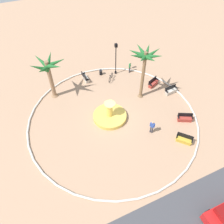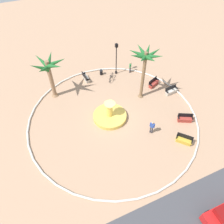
{
  "view_description": "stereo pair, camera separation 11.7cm",
  "coord_description": "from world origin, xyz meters",
  "px_view_note": "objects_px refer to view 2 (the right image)",
  "views": [
    {
      "loc": [
        6.66,
        14.52,
        18.15
      ],
      "look_at": [
        0.08,
        -0.08,
        1.0
      ],
      "focal_mm": 34.86,
      "sensor_mm": 36.0,
      "label": 1
    },
    {
      "loc": [
        6.56,
        14.57,
        18.15
      ],
      "look_at": [
        0.08,
        -0.08,
        1.0
      ],
      "focal_mm": 34.86,
      "sensor_mm": 36.0,
      "label": 2
    }
  ],
  "objects_px": {
    "fountain": "(110,116)",
    "bench_east": "(184,140)",
    "trash_bin": "(101,72)",
    "bench_west": "(171,91)",
    "bench_southwest": "(86,78)",
    "person_cyclist_helmet": "(130,67)",
    "palm_tree_by_curb": "(49,70)",
    "bicycle_red_frame": "(111,77)",
    "palm_tree_near_fountain": "(145,60)",
    "bench_north": "(153,83)",
    "lamppost": "(116,56)",
    "bench_southeast": "(185,119)",
    "person_cyclist_photo": "(152,127)"
  },
  "relations": [
    {
      "from": "fountain",
      "to": "bench_east",
      "type": "height_order",
      "value": "fountain"
    },
    {
      "from": "bench_east",
      "to": "trash_bin",
      "type": "distance_m",
      "value": 14.14
    },
    {
      "from": "fountain",
      "to": "bench_west",
      "type": "height_order",
      "value": "fountain"
    },
    {
      "from": "bench_southwest",
      "to": "person_cyclist_helmet",
      "type": "distance_m",
      "value": 6.18
    },
    {
      "from": "person_cyclist_helmet",
      "to": "palm_tree_by_curb",
      "type": "bearing_deg",
      "value": 2.72
    },
    {
      "from": "bicycle_red_frame",
      "to": "person_cyclist_helmet",
      "type": "relative_size",
      "value": 0.83
    },
    {
      "from": "palm_tree_near_fountain",
      "to": "bench_west",
      "type": "relative_size",
      "value": 3.88
    },
    {
      "from": "bench_west",
      "to": "bench_north",
      "type": "relative_size",
      "value": 0.99
    },
    {
      "from": "trash_bin",
      "to": "bench_east",
      "type": "bearing_deg",
      "value": 103.81
    },
    {
      "from": "lamppost",
      "to": "bicycle_red_frame",
      "type": "xyz_separation_m",
      "value": [
        1.16,
        0.99,
        -2.29
      ]
    },
    {
      "from": "lamppost",
      "to": "palm_tree_near_fountain",
      "type": "bearing_deg",
      "value": 98.52
    },
    {
      "from": "lamppost",
      "to": "bench_southeast",
      "type": "bearing_deg",
      "value": 106.78
    },
    {
      "from": "palm_tree_by_curb",
      "to": "bench_west",
      "type": "height_order",
      "value": "palm_tree_by_curb"
    },
    {
      "from": "lamppost",
      "to": "fountain",
      "type": "bearing_deg",
      "value": 60.54
    },
    {
      "from": "bench_southeast",
      "to": "bench_east",
      "type": "bearing_deg",
      "value": 51.29
    },
    {
      "from": "fountain",
      "to": "trash_bin",
      "type": "distance_m",
      "value": 7.96
    },
    {
      "from": "bench_north",
      "to": "bench_southwest",
      "type": "distance_m",
      "value": 8.81
    },
    {
      "from": "bench_east",
      "to": "bench_southwest",
      "type": "distance_m",
      "value": 14.56
    },
    {
      "from": "lamppost",
      "to": "trash_bin",
      "type": "height_order",
      "value": "lamppost"
    },
    {
      "from": "palm_tree_by_curb",
      "to": "person_cyclist_helmet",
      "type": "height_order",
      "value": "palm_tree_by_curb"
    },
    {
      "from": "palm_tree_by_curb",
      "to": "person_cyclist_photo",
      "type": "relative_size",
      "value": 3.04
    },
    {
      "from": "fountain",
      "to": "lamppost",
      "type": "bearing_deg",
      "value": -119.46
    },
    {
      "from": "person_cyclist_helmet",
      "to": "bench_southeast",
      "type": "bearing_deg",
      "value": 97.83
    },
    {
      "from": "fountain",
      "to": "lamppost",
      "type": "height_order",
      "value": "lamppost"
    },
    {
      "from": "person_cyclist_helmet",
      "to": "bench_north",
      "type": "bearing_deg",
      "value": 110.95
    },
    {
      "from": "bench_east",
      "to": "bench_north",
      "type": "xyz_separation_m",
      "value": [
        -1.85,
        -8.85,
        0.0
      ]
    },
    {
      "from": "bench_southwest",
      "to": "fountain",
      "type": "bearing_deg",
      "value": 91.91
    },
    {
      "from": "bench_southeast",
      "to": "lamppost",
      "type": "xyz_separation_m",
      "value": [
        3.27,
        -10.86,
        2.33
      ]
    },
    {
      "from": "bicycle_red_frame",
      "to": "person_cyclist_photo",
      "type": "distance_m",
      "value": 9.8
    },
    {
      "from": "palm_tree_near_fountain",
      "to": "bench_west",
      "type": "height_order",
      "value": "palm_tree_near_fountain"
    },
    {
      "from": "trash_bin",
      "to": "bench_southeast",
      "type": "bearing_deg",
      "value": 114.45
    },
    {
      "from": "fountain",
      "to": "bench_north",
      "type": "xyz_separation_m",
      "value": [
        -7.3,
        -2.8,
        0.03
      ]
    },
    {
      "from": "bench_east",
      "to": "trash_bin",
      "type": "xyz_separation_m",
      "value": [
        3.38,
        -13.74,
        0.04
      ]
    },
    {
      "from": "bench_southeast",
      "to": "person_cyclist_helmet",
      "type": "xyz_separation_m",
      "value": [
        1.42,
        -10.33,
        0.56
      ]
    },
    {
      "from": "palm_tree_near_fountain",
      "to": "fountain",
      "type": "bearing_deg",
      "value": 19.37
    },
    {
      "from": "bench_east",
      "to": "bench_southwest",
      "type": "relative_size",
      "value": 0.94
    },
    {
      "from": "bench_southeast",
      "to": "lamppost",
      "type": "distance_m",
      "value": 11.58
    },
    {
      "from": "palm_tree_near_fountain",
      "to": "trash_bin",
      "type": "xyz_separation_m",
      "value": [
        2.74,
        -5.99,
        -4.81
      ]
    },
    {
      "from": "fountain",
      "to": "bench_north",
      "type": "bearing_deg",
      "value": -159.02
    },
    {
      "from": "bench_north",
      "to": "trash_bin",
      "type": "relative_size",
      "value": 2.28
    },
    {
      "from": "lamppost",
      "to": "person_cyclist_photo",
      "type": "height_order",
      "value": "lamppost"
    },
    {
      "from": "palm_tree_by_curb",
      "to": "bicycle_red_frame",
      "type": "distance_m",
      "value": 8.27
    },
    {
      "from": "bench_east",
      "to": "bench_southwest",
      "type": "xyz_separation_m",
      "value": [
        5.7,
        -13.4,
        0.0
      ]
    },
    {
      "from": "fountain",
      "to": "bench_southwest",
      "type": "relative_size",
      "value": 2.27
    },
    {
      "from": "bench_east",
      "to": "person_cyclist_photo",
      "type": "distance_m",
      "value": 3.4
    },
    {
      "from": "bicycle_red_frame",
      "to": "person_cyclist_helmet",
      "type": "height_order",
      "value": "person_cyclist_helmet"
    },
    {
      "from": "palm_tree_near_fountain",
      "to": "palm_tree_by_curb",
      "type": "xyz_separation_m",
      "value": [
        9.49,
        -4.37,
        -1.37
      ]
    },
    {
      "from": "bench_north",
      "to": "palm_tree_by_curb",
      "type": "bearing_deg",
      "value": -15.25
    },
    {
      "from": "bench_east",
      "to": "bench_west",
      "type": "height_order",
      "value": "same"
    },
    {
      "from": "bench_southwest",
      "to": "bicycle_red_frame",
      "type": "xyz_separation_m",
      "value": [
        -3.09,
        1.24,
        0.04
      ]
    }
  ]
}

